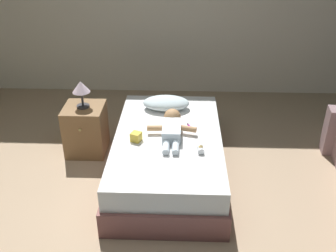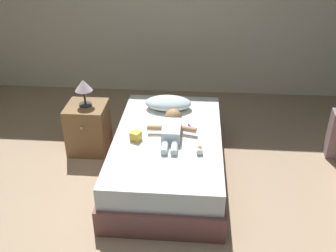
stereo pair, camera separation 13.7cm
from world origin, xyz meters
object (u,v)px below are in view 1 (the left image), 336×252
Objects in this scene: pillow at (166,103)px; toothbrush at (190,127)px; bed at (168,155)px; baby_bottle at (201,149)px; nightstand at (86,129)px; toy_block at (136,137)px; baby at (172,127)px; lamp at (81,89)px.

pillow reaches higher than toothbrush.
pillow reaches higher than bed.
pillow is 0.95m from baby_bottle.
nightstand is at bearing 156.47° from bed.
toy_block is at bearing 163.95° from baby_bottle.
nightstand reaches higher than baby_bottle.
nightstand is at bearing 158.89° from baby.
baby is at bearing -21.12° from lamp.
baby is 1.08m from nightstand.
bed is 1.16m from lamp.
baby is (0.04, 0.03, 0.31)m from bed.
toothbrush is 1.28× the size of toy_block.
toy_block is (-0.53, -0.28, 0.04)m from toothbrush.
nightstand is 1.46m from baby_bottle.
baby is 2.26× the size of lamp.
toothbrush is at bearing 35.00° from bed.
baby_bottle is at bearing -68.02° from pillow.
baby is 5.75× the size of toy_block.
bed is at bearing -23.53° from lamp.
pillow is at bearing 10.71° from nightstand.
bed is 3.41× the size of nightstand.
pillow is 4.39× the size of toy_block.
nightstand reaches higher than bed.
toothbrush is 0.60m from toy_block.
lamp is at bearing 150.33° from baby_bottle.
pillow is at bearing 10.71° from lamp.
baby is (0.08, -0.55, -0.00)m from pillow.
toothbrush is at bearing -12.15° from lamp.
toothbrush is 1.51× the size of baby_bottle.
bed is at bearing -138.80° from baby.
lamp reaches higher than baby.
baby is 0.38m from toy_block.
pillow is 0.94m from lamp.
baby_bottle is (0.09, -0.46, 0.03)m from toothbrush.
toy_block is at bearing -154.98° from baby.
toothbrush is at bearing -57.37° from pillow.
bed is 0.44m from toy_block.
baby_bottle is at bearing -50.62° from baby.
baby_bottle is (0.36, -0.88, -0.04)m from pillow.
baby_bottle is (0.28, -0.34, -0.03)m from baby.
toothbrush is 0.27× the size of nightstand.
toy_block is at bearing -40.15° from lamp.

